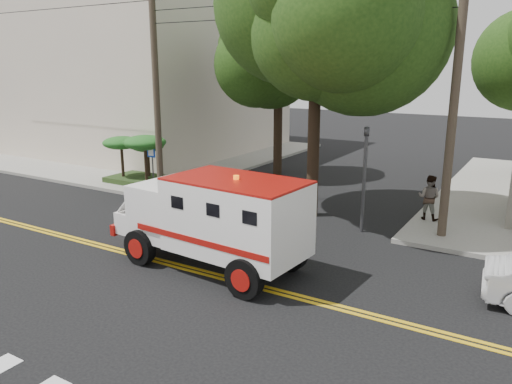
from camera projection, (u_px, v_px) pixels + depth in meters
The scene contains 12 objects.
ground at pixel (168, 263), 14.36m from camera, with size 100.00×100.00×0.00m, color black.
sidewalk_nw at pixel (147, 152), 32.31m from camera, with size 17.00×17.00×0.15m, color gray.
building_left at pixel (136, 71), 33.30m from camera, with size 16.00×14.00×10.00m, color beige.
utility_pole_left at pixel (156, 91), 21.04m from camera, with size 0.28×0.28×9.00m, color #382D23.
utility_pole_right at pixel (454, 100), 15.24m from camera, with size 0.28×0.28×9.00m, color #382D23.
tree_main at pixel (325, 15), 16.77m from camera, with size 6.08×5.70×9.85m.
tree_left at pixel (282, 61), 24.07m from camera, with size 4.48×4.20×7.70m.
traffic_signal at pixel (365, 168), 16.56m from camera, with size 0.15×0.18×3.60m.
accessibility_sign at pixel (152, 162), 22.25m from camera, with size 0.45×0.10×2.02m.
palm_planter at pixel (139, 152), 23.18m from camera, with size 3.52×2.63×2.36m.
armored_truck at pixel (215, 216), 13.70m from camera, with size 5.99×2.73×2.66m.
pedestrian_b at pixel (429, 197), 17.81m from camera, with size 0.79×0.61×1.62m, color gray.
Camera 1 is at (9.10, -10.17, 5.54)m, focal length 35.00 mm.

